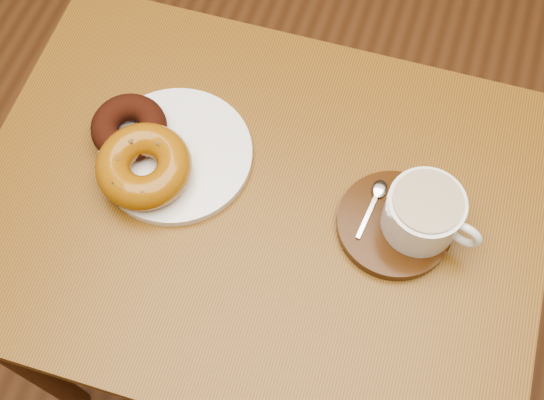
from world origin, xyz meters
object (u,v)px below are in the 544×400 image
(saucer, at_px, (394,224))
(coffee_cup, at_px, (424,213))
(donut_plate, at_px, (176,154))
(cafe_table, at_px, (259,235))

(saucer, relative_size, coffee_cup, 1.19)
(donut_plate, height_order, coffee_cup, coffee_cup)
(saucer, bearing_deg, donut_plate, 178.20)
(cafe_table, bearing_deg, donut_plate, 164.68)
(saucer, height_order, coffee_cup, coffee_cup)
(cafe_table, relative_size, coffee_cup, 6.15)
(cafe_table, height_order, donut_plate, donut_plate)
(cafe_table, distance_m, saucer, 0.21)
(donut_plate, bearing_deg, cafe_table, -13.70)
(donut_plate, xyz_separation_m, coffee_cup, (0.33, -0.00, 0.04))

